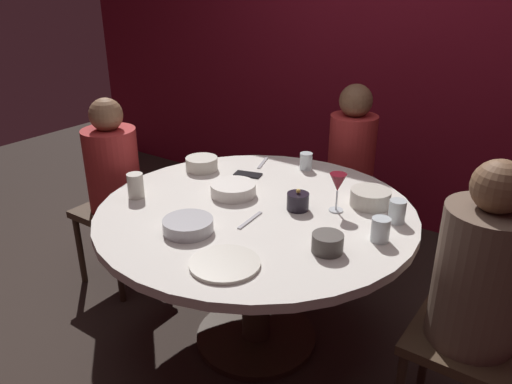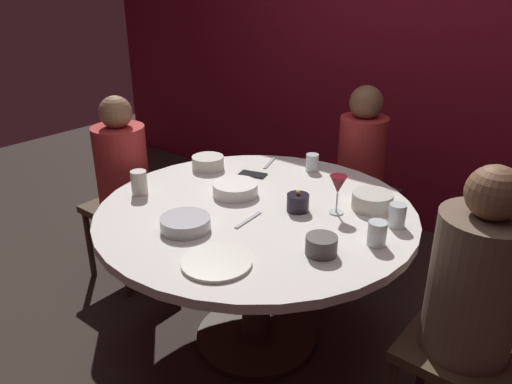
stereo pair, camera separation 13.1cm
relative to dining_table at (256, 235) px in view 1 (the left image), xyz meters
name	(u,v)px [view 1 (the left image)]	position (x,y,z in m)	size (l,w,h in m)	color
ground_plane	(256,338)	(0.00, 0.00, -0.60)	(8.00, 8.00, 0.00)	#2D231E
back_wall	(405,39)	(0.00, 1.72, 0.70)	(6.00, 0.10, 2.60)	maroon
dining_table	(256,235)	(0.00, 0.00, 0.00)	(1.43, 1.43, 0.73)	silver
seated_diner_left	(113,173)	(-0.97, 0.00, 0.09)	(0.40, 0.40, 1.10)	#3F2D1E
seated_diner_back	(352,155)	(0.00, 1.00, 0.10)	(0.40, 0.40, 1.12)	#3F2D1E
seated_diner_right	(479,280)	(0.96, 0.00, 0.12)	(0.40, 0.40, 1.16)	#3F2D1E
candle_holder	(298,201)	(0.16, 0.10, 0.18)	(0.10, 0.10, 0.10)	black
wine_glass	(338,184)	(0.31, 0.18, 0.27)	(0.08, 0.08, 0.18)	silver
dinner_plate	(225,264)	(0.18, -0.46, 0.15)	(0.26, 0.26, 0.01)	beige
cell_phone	(248,174)	(-0.27, 0.30, 0.14)	(0.07, 0.14, 0.01)	black
bowl_serving_large	(188,225)	(-0.10, -0.34, 0.17)	(0.21, 0.21, 0.05)	#B7B7BC
bowl_salad_center	(233,189)	(-0.17, 0.06, 0.17)	(0.22, 0.22, 0.06)	silver
bowl_small_white	(327,243)	(0.44, -0.15, 0.17)	(0.12, 0.12, 0.07)	#4C4742
bowl_sauce_side	(370,198)	(0.40, 0.32, 0.18)	(0.18, 0.18, 0.07)	beige
bowl_rice_portion	(202,164)	(-0.51, 0.22, 0.17)	(0.17, 0.17, 0.07)	beige
cup_near_candle	(380,230)	(0.57, 0.04, 0.19)	(0.07, 0.07, 0.10)	silver
cup_by_left_diner	(397,211)	(0.56, 0.23, 0.19)	(0.07, 0.07, 0.10)	silver
cup_by_right_diner	(306,161)	(-0.06, 0.55, 0.18)	(0.07, 0.07, 0.09)	silver
cup_center_front	(136,186)	(-0.53, -0.22, 0.20)	(0.08, 0.08, 0.12)	beige
fork_near_plate	(263,163)	(-0.30, 0.50, 0.14)	(0.02, 0.18, 0.01)	#B7B7BC
knife_near_plate	(250,220)	(0.05, -0.12, 0.14)	(0.02, 0.18, 0.01)	#B7B7BC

